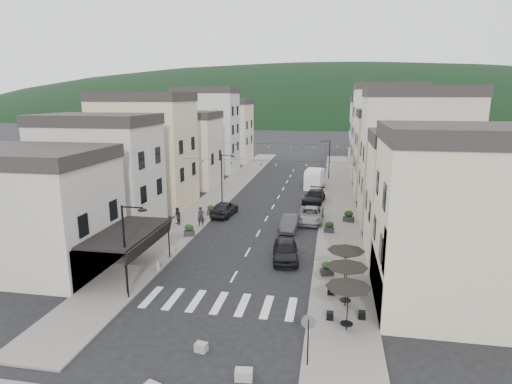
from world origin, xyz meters
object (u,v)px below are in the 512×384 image
Objects in this scene: delivery_van at (314,178)px; parked_car_c at (310,215)px; pedestrian_b at (177,216)px; parked_car_a at (286,250)px; parked_car_e at (224,208)px; parked_car_b at (290,223)px; pedestrian_a at (201,217)px; parked_car_d at (314,197)px.

parked_car_c is at bearing -83.22° from delivery_van.
parked_car_a is at bearing 13.54° from pedestrian_b.
pedestrian_b is (-3.62, -4.46, 0.19)m from parked_car_e.
parked_car_b is 8.29m from parked_car_e.
parked_car_c is 2.76× the size of pedestrian_a.
parked_car_e is at bearing 95.88° from pedestrian_b.
delivery_van reaches higher than parked_car_c.
parked_car_a is 2.71× the size of pedestrian_b.
parked_car_a is 13.90m from parked_car_e.
parked_car_c is 1.13× the size of parked_car_e.
parked_car_b is 8.64m from pedestrian_a.
pedestrian_a reaches higher than parked_car_b.
delivery_van is at bearing 80.39° from parked_car_a.
parked_car_c is 3.06× the size of pedestrian_b.
parked_car_c reaches higher than parked_car_b.
parked_car_b is 2.48× the size of pedestrian_b.
parked_car_e reaches higher than parked_car_c.
parked_car_e reaches higher than parked_car_d.
parked_car_d is 9.31m from delivery_van.
pedestrian_b is (-12.41, -20.95, -0.29)m from delivery_van.
parked_car_b is 2.23× the size of pedestrian_a.
parked_car_e is at bearing 155.12° from parked_car_b.
delivery_van is at bearing -112.64° from parked_car_e.
delivery_van is 24.35m from pedestrian_b.
parked_car_d is at bearing -82.06° from delivery_van.
parked_car_a is 0.87× the size of parked_car_d.
parked_car_d is 3.10× the size of pedestrian_b.
parked_car_b is 20.29m from delivery_van.
pedestrian_a is at bearing -158.77° from parked_car_c.
parked_car_b is at bearing 85.69° from parked_car_a.
parked_car_d is at bearing 24.20° from pedestrian_a.
pedestrian_a reaches higher than parked_car_c.
parked_car_a reaches higher than parked_car_b.
pedestrian_b is (-11.47, 7.00, 0.19)m from parked_car_a.
pedestrian_a is at bearing -110.08° from delivery_van.
parked_car_a is 2.44× the size of pedestrian_a.
parked_car_b is (-0.46, 7.72, -0.09)m from parked_car_a.
parked_car_a is 1.00× the size of parked_car_e.
parked_car_c is 17.17m from delivery_van.
pedestrian_b is at bearing 56.36° from parked_car_e.
pedestrian_a is at bearing 134.58° from parked_car_a.
pedestrian_a is (-9.06, 7.01, 0.29)m from parked_car_a.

